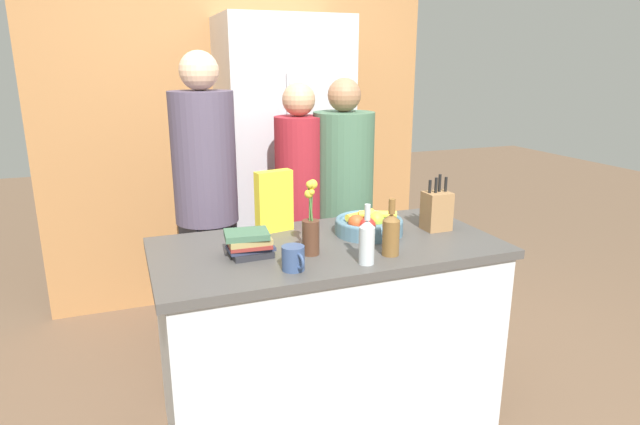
{
  "coord_description": "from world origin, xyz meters",
  "views": [
    {
      "loc": [
        -0.83,
        -2.1,
        1.68
      ],
      "look_at": [
        0.0,
        0.09,
        1.02
      ],
      "focal_mm": 30.0,
      "sensor_mm": 36.0,
      "label": 1
    }
  ],
  "objects": [
    {
      "name": "ground_plane",
      "position": [
        0.0,
        0.0,
        0.0
      ],
      "size": [
        14.0,
        14.0,
        0.0
      ],
      "primitive_type": "plane",
      "color": "brown"
    },
    {
      "name": "kitchen_island",
      "position": [
        0.0,
        0.0,
        0.45
      ],
      "size": [
        1.53,
        0.76,
        0.9
      ],
      "color": "silver",
      "rests_on": "ground_plane"
    },
    {
      "name": "back_wall_wood",
      "position": [
        0.0,
        1.69,
        1.3
      ],
      "size": [
        2.73,
        0.12,
        2.6
      ],
      "color": "#9E6B3D",
      "rests_on": "ground_plane"
    },
    {
      "name": "refrigerator",
      "position": [
        0.2,
        1.33,
        0.99
      ],
      "size": [
        0.8,
        0.62,
        1.97
      ],
      "color": "#B7B7BC",
      "rests_on": "ground_plane"
    },
    {
      "name": "fruit_bowl",
      "position": [
        0.23,
        0.06,
        0.95
      ],
      "size": [
        0.32,
        0.32,
        0.11
      ],
      "color": "slate",
      "rests_on": "kitchen_island"
    },
    {
      "name": "knife_block",
      "position": [
        0.57,
        0.02,
        1.0
      ],
      "size": [
        0.12,
        0.1,
        0.27
      ],
      "color": "olive",
      "rests_on": "kitchen_island"
    },
    {
      "name": "flower_vase",
      "position": [
        -0.11,
        -0.1,
        1.02
      ],
      "size": [
        0.07,
        0.07,
        0.32
      ],
      "color": "#4C2D1E",
      "rests_on": "kitchen_island"
    },
    {
      "name": "cereal_box",
      "position": [
        -0.17,
        0.27,
        1.05
      ],
      "size": [
        0.18,
        0.09,
        0.29
      ],
      "color": "yellow",
      "rests_on": "kitchen_island"
    },
    {
      "name": "coffee_mug",
      "position": [
        -0.24,
        -0.24,
        0.95
      ],
      "size": [
        0.09,
        0.13,
        0.1
      ],
      "color": "#334770",
      "rests_on": "kitchen_island"
    },
    {
      "name": "book_stack",
      "position": [
        -0.36,
        -0.02,
        0.96
      ],
      "size": [
        0.21,
        0.16,
        0.11
      ],
      "color": "#232328",
      "rests_on": "kitchen_island"
    },
    {
      "name": "bottle_oil",
      "position": [
        0.06,
        -0.28,
        1.0
      ],
      "size": [
        0.06,
        0.06,
        0.25
      ],
      "color": "#B2BCC1",
      "rests_on": "kitchen_island"
    },
    {
      "name": "bottle_vinegar",
      "position": [
        0.19,
        -0.22,
        1.0
      ],
      "size": [
        0.07,
        0.07,
        0.24
      ],
      "color": "brown",
      "rests_on": "kitchen_island"
    },
    {
      "name": "person_at_sink",
      "position": [
        -0.41,
        0.77,
        0.99
      ],
      "size": [
        0.34,
        0.34,
        1.75
      ],
      "rotation": [
        0.0,
        0.0,
        0.43
      ],
      "color": "#383842",
      "rests_on": "ground_plane"
    },
    {
      "name": "person_in_blue",
      "position": [
        0.12,
        0.75,
        0.9
      ],
      "size": [
        0.28,
        0.28,
        1.58
      ],
      "rotation": [
        0.0,
        0.0,
        0.08
      ],
      "color": "#383842",
      "rests_on": "ground_plane"
    },
    {
      "name": "person_in_red_tee",
      "position": [
        0.37,
        0.69,
        0.9
      ],
      "size": [
        0.35,
        0.35,
        1.6
      ],
      "rotation": [
        0.0,
        0.0,
        0.12
      ],
      "color": "#383842",
      "rests_on": "ground_plane"
    }
  ]
}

